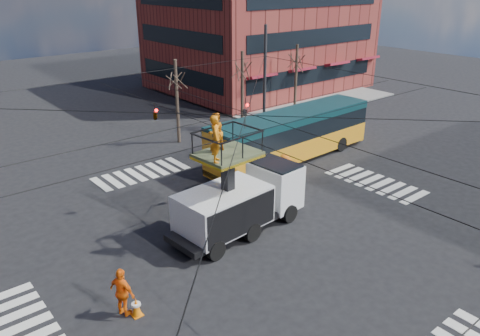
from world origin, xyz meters
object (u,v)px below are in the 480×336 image
(utility_truck, at_px, (240,191))
(traffic_cone, at_px, (136,307))
(flagger, at_px, (284,172))
(city_bus, at_px, (291,135))
(worker_ground, at_px, (122,292))

(utility_truck, xyz_separation_m, traffic_cone, (-6.84, -2.46, -1.63))
(flagger, bearing_deg, city_bus, 95.62)
(traffic_cone, height_order, worker_ground, worker_ground)
(worker_ground, xyz_separation_m, flagger, (12.00, 4.12, 0.07))
(utility_truck, height_order, worker_ground, utility_truck)
(traffic_cone, bearing_deg, flagger, 20.86)
(city_bus, bearing_deg, utility_truck, -151.02)
(traffic_cone, distance_m, worker_ground, 0.74)
(traffic_cone, relative_size, flagger, 0.36)
(worker_ground, bearing_deg, utility_truck, -92.41)
(city_bus, bearing_deg, worker_ground, -157.14)
(worker_ground, height_order, flagger, flagger)
(city_bus, height_order, traffic_cone, city_bus)
(traffic_cone, xyz_separation_m, worker_ground, (-0.31, 0.33, 0.58))
(worker_ground, bearing_deg, traffic_cone, -155.50)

